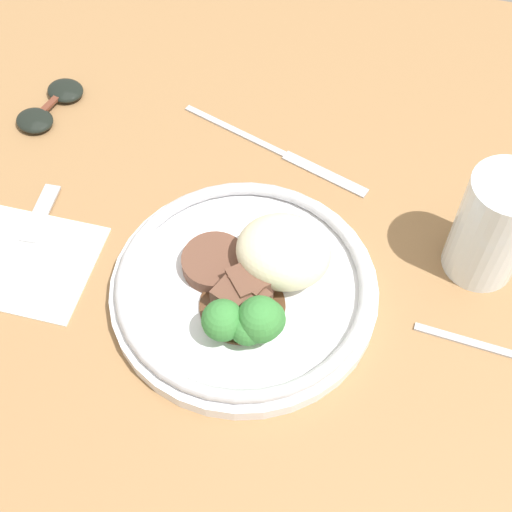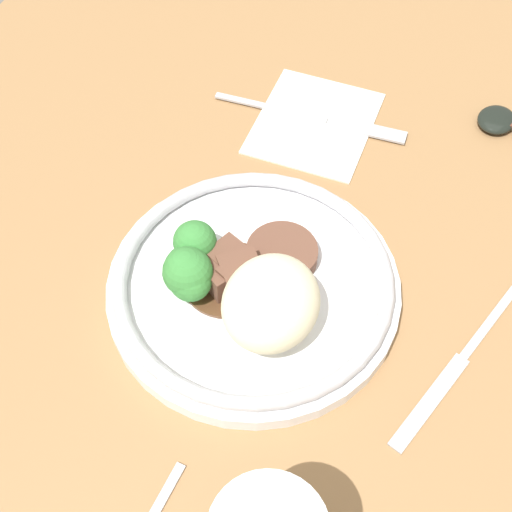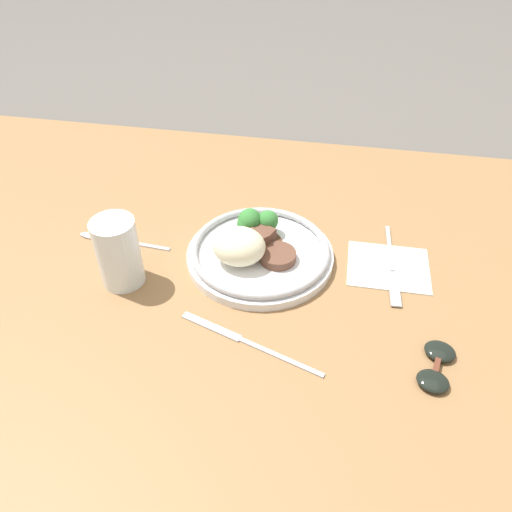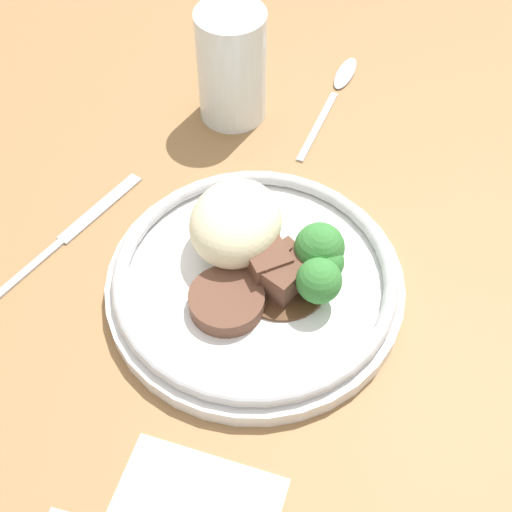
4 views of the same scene
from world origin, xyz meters
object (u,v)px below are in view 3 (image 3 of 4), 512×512
Objects in this scene: juice_glass at (119,254)px; fork at (392,270)px; spoon at (106,238)px; sunglasses at (436,366)px; knife at (244,341)px; plate at (256,248)px.

juice_glass is 0.59× the size of fork.
juice_glass is 0.43m from fork.
juice_glass reaches higher than fork.
juice_glass reaches higher than spoon.
sunglasses is (-0.54, 0.18, 0.00)m from spoon.
knife is 2.21× the size of sunglasses.
spoon is at bearing -0.51° from plate.
fork is 0.90× the size of knife.
spoon is at bearing -52.46° from juice_glass.
spoon is (0.49, 0.00, -0.00)m from fork.
knife is (0.21, 0.18, -0.00)m from fork.
fork is 1.99× the size of sunglasses.
spoon is (0.27, -0.00, -0.02)m from plate.
plate reaches higher than knife.
plate is at bearing -18.34° from sunglasses.
knife is (-0.02, 0.18, -0.02)m from plate.
plate reaches higher than spoon.
sunglasses reaches higher than spoon.
sunglasses reaches higher than knife.
fork is 0.19m from sunglasses.
plate is at bearing -91.41° from fork.
knife is at bearing 94.89° from plate.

